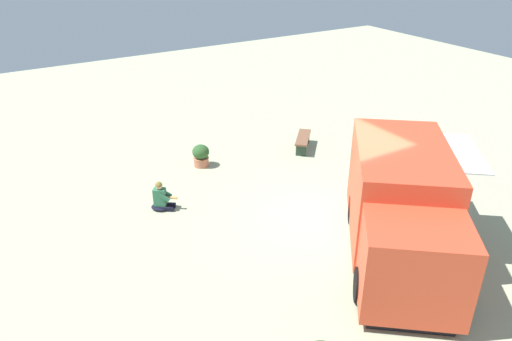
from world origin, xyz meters
The scene contains 5 objects.
ground_plane centered at (0.00, 0.00, 0.00)m, with size 40.00×40.00×0.00m, color #A6AE88.
food_truck centered at (-1.75, -0.46, 1.17)m, with size 5.18×4.76×2.45m.
person_customer centered at (3.02, 3.43, 0.30)m, with size 0.69×0.74×0.82m.
planter_flowering_far centered at (4.85, 1.37, 0.37)m, with size 0.54×0.54×0.72m.
plaza_bench centered at (4.21, -2.18, 0.34)m, with size 1.31×1.25×0.46m.
Camera 1 is at (-8.00, 7.19, 6.94)m, focal length 34.17 mm.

